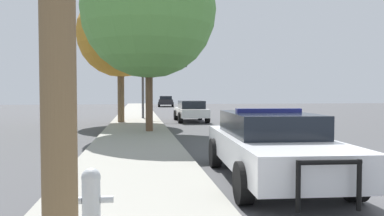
{
  "coord_description": "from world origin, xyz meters",
  "views": [
    {
      "loc": [
        -5.02,
        -6.58,
        1.84
      ],
      "look_at": [
        -1.86,
        15.22,
        0.95
      ],
      "focal_mm": 35.0,
      "sensor_mm": 36.0,
      "label": 1
    }
  ],
  "objects_px": {
    "fire_hydrant": "(91,197)",
    "tree_sidewalk_near": "(149,11)",
    "tree_sidewalk_mid": "(120,34)",
    "car_background_distant": "(166,101)",
    "car_background_midblock": "(191,110)",
    "traffic_light": "(161,71)",
    "police_car": "(271,144)"
  },
  "relations": [
    {
      "from": "car_background_midblock",
      "to": "traffic_light",
      "type": "bearing_deg",
      "value": 135.66
    },
    {
      "from": "fire_hydrant",
      "to": "tree_sidewalk_mid",
      "type": "distance_m",
      "value": 18.3
    },
    {
      "from": "tree_sidewalk_mid",
      "to": "fire_hydrant",
      "type": "bearing_deg",
      "value": -88.69
    },
    {
      "from": "tree_sidewalk_mid",
      "to": "car_background_distant",
      "type": "bearing_deg",
      "value": 80.42
    },
    {
      "from": "police_car",
      "to": "tree_sidewalk_mid",
      "type": "bearing_deg",
      "value": -72.68
    },
    {
      "from": "traffic_light",
      "to": "car_background_distant",
      "type": "relative_size",
      "value": 0.95
    },
    {
      "from": "police_car",
      "to": "tree_sidewalk_near",
      "type": "distance_m",
      "value": 10.72
    },
    {
      "from": "car_background_distant",
      "to": "tree_sidewalk_mid",
      "type": "height_order",
      "value": "tree_sidewalk_mid"
    },
    {
      "from": "traffic_light",
      "to": "tree_sidewalk_mid",
      "type": "xyz_separation_m",
      "value": [
        -2.59,
        -3.17,
        1.96
      ]
    },
    {
      "from": "fire_hydrant",
      "to": "car_background_midblock",
      "type": "relative_size",
      "value": 0.17
    },
    {
      "from": "fire_hydrant",
      "to": "tree_sidewalk_near",
      "type": "distance_m",
      "value": 13.13
    },
    {
      "from": "car_background_distant",
      "to": "car_background_midblock",
      "type": "distance_m",
      "value": 26.52
    },
    {
      "from": "car_background_midblock",
      "to": "tree_sidewalk_mid",
      "type": "relative_size",
      "value": 0.59
    },
    {
      "from": "traffic_light",
      "to": "car_background_distant",
      "type": "xyz_separation_m",
      "value": [
        2.13,
        24.77,
        -2.57
      ]
    },
    {
      "from": "car_background_midblock",
      "to": "tree_sidewalk_near",
      "type": "height_order",
      "value": "tree_sidewalk_near"
    },
    {
      "from": "police_car",
      "to": "fire_hydrant",
      "type": "relative_size",
      "value": 6.73
    },
    {
      "from": "fire_hydrant",
      "to": "tree_sidewalk_near",
      "type": "bearing_deg",
      "value": 84.91
    },
    {
      "from": "car_background_distant",
      "to": "tree_sidewalk_mid",
      "type": "distance_m",
      "value": 28.7
    },
    {
      "from": "fire_hydrant",
      "to": "car_background_distant",
      "type": "distance_m",
      "value": 45.81
    },
    {
      "from": "police_car",
      "to": "tree_sidewalk_mid",
      "type": "xyz_separation_m",
      "value": [
        -3.74,
        14.91,
        4.52
      ]
    },
    {
      "from": "police_car",
      "to": "tree_sidewalk_mid",
      "type": "height_order",
      "value": "tree_sidewalk_mid"
    },
    {
      "from": "traffic_light",
      "to": "car_background_midblock",
      "type": "relative_size",
      "value": 1.01
    },
    {
      "from": "car_background_midblock",
      "to": "tree_sidewalk_near",
      "type": "distance_m",
      "value": 8.93
    },
    {
      "from": "police_car",
      "to": "car_background_distant",
      "type": "xyz_separation_m",
      "value": [
        0.97,
        42.85,
        -0.01
      ]
    },
    {
      "from": "fire_hydrant",
      "to": "tree_sidewalk_near",
      "type": "height_order",
      "value": "tree_sidewalk_near"
    },
    {
      "from": "tree_sidewalk_near",
      "to": "tree_sidewalk_mid",
      "type": "bearing_deg",
      "value": 104.99
    },
    {
      "from": "tree_sidewalk_near",
      "to": "tree_sidewalk_mid",
      "type": "relative_size",
      "value": 1.09
    },
    {
      "from": "traffic_light",
      "to": "tree_sidewalk_mid",
      "type": "relative_size",
      "value": 0.59
    },
    {
      "from": "fire_hydrant",
      "to": "car_background_midblock",
      "type": "bearing_deg",
      "value": 78.28
    },
    {
      "from": "fire_hydrant",
      "to": "traffic_light",
      "type": "distance_m",
      "value": 21.14
    },
    {
      "from": "tree_sidewalk_mid",
      "to": "car_background_midblock",
      "type": "bearing_deg",
      "value": 18.09
    },
    {
      "from": "police_car",
      "to": "fire_hydrant",
      "type": "distance_m",
      "value": 4.34
    }
  ]
}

